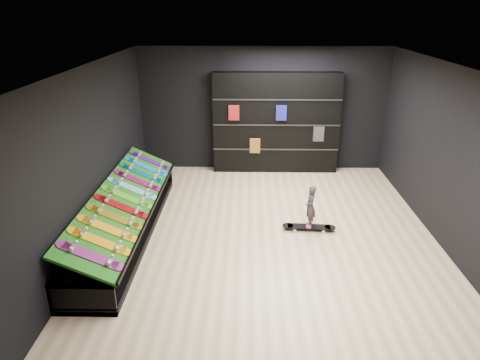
{
  "coord_description": "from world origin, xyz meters",
  "views": [
    {
      "loc": [
        -0.37,
        -6.82,
        3.89
      ],
      "look_at": [
        -0.5,
        0.2,
        1.0
      ],
      "focal_mm": 32.0,
      "sensor_mm": 36.0,
      "label": 1
    }
  ],
  "objects_px": {
    "display_rack": "(127,222)",
    "child": "(310,214)",
    "floor_skateboard": "(309,228)",
    "back_shelving": "(276,123)"
  },
  "relations": [
    {
      "from": "display_rack",
      "to": "floor_skateboard",
      "type": "relative_size",
      "value": 4.59
    },
    {
      "from": "back_shelving",
      "to": "floor_skateboard",
      "type": "height_order",
      "value": "back_shelving"
    },
    {
      "from": "back_shelving",
      "to": "child",
      "type": "bearing_deg",
      "value": -81.57
    },
    {
      "from": "display_rack",
      "to": "back_shelving",
      "type": "xyz_separation_m",
      "value": [
        2.87,
        3.32,
        0.97
      ]
    },
    {
      "from": "floor_skateboard",
      "to": "child",
      "type": "xyz_separation_m",
      "value": [
        0.0,
        0.0,
        0.29
      ]
    },
    {
      "from": "display_rack",
      "to": "child",
      "type": "bearing_deg",
      "value": 3.33
    },
    {
      "from": "back_shelving",
      "to": "display_rack",
      "type": "bearing_deg",
      "value": -130.81
    },
    {
      "from": "child",
      "to": "display_rack",
      "type": "bearing_deg",
      "value": -84.7
    },
    {
      "from": "display_rack",
      "to": "floor_skateboard",
      "type": "bearing_deg",
      "value": 3.33
    },
    {
      "from": "child",
      "to": "floor_skateboard",
      "type": "bearing_deg",
      "value": 180.0
    }
  ]
}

